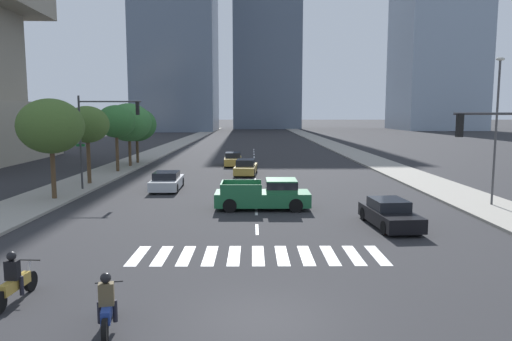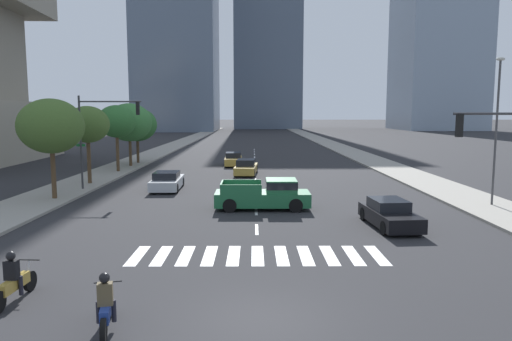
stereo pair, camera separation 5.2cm
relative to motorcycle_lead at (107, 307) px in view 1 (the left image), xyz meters
name	(u,v)px [view 1 (the left image)]	position (x,y,z in m)	size (l,w,h in m)	color
ground_plane	(261,322)	(3.77, 0.43, -0.58)	(800.00, 800.00, 0.00)	#28282B
sidewalk_east	(402,172)	(16.89, 30.43, -0.51)	(4.00, 260.00, 0.15)	gray
sidewalk_west	(107,173)	(-9.36, 30.43, -0.51)	(4.00, 260.00, 0.15)	gray
crosswalk_near	(258,255)	(3.77, 6.08, -0.58)	(9.45, 2.52, 0.01)	silver
lane_divider_center	(255,169)	(3.77, 34.08, -0.58)	(0.14, 50.00, 0.01)	silver
motorcycle_lead	(107,307)	(0.00, 0.00, 0.00)	(0.77, 2.05, 1.49)	black
motorcycle_trailing	(15,282)	(-3.14, 1.78, 0.00)	(0.70, 2.22, 1.49)	black
pickup_truck	(267,195)	(4.38, 14.72, 0.23)	(5.24, 2.09, 1.67)	#1E6038
sedan_gold_0	(246,167)	(2.99, 29.66, 0.03)	(2.06, 4.84, 1.35)	#B28E38
sedan_silver_1	(167,181)	(-2.41, 21.42, 0.01)	(1.98, 4.58, 1.29)	#B7BABF
sedan_gold_2	(233,160)	(1.58, 36.58, 0.05)	(1.87, 4.56, 1.38)	#B28E38
sedan_black_3	(390,214)	(10.01, 10.57, 0.01)	(2.05, 4.44, 1.28)	black
traffic_signal_far	(102,126)	(-6.66, 21.00, 3.89)	(4.50, 0.28, 6.35)	#333335
street_lamp_east	(497,121)	(17.19, 15.18, 4.29)	(0.50, 0.24, 8.22)	#3F3F42
street_tree_nearest	(51,126)	(-8.56, 17.36, 3.95)	(3.88, 3.88, 6.04)	#4C3823
street_tree_second	(87,125)	(-8.56, 23.59, 3.89)	(3.17, 3.17, 5.70)	#4C3823
street_tree_third	(116,122)	(-8.56, 30.96, 4.00)	(3.39, 3.39, 5.89)	#4C3823
street_tree_fourth	(129,122)	(-8.56, 35.31, 3.84)	(4.39, 4.39, 6.15)	#4C3823
street_tree_fifth	(137,125)	(-8.56, 38.35, 3.55)	(4.10, 4.10, 5.74)	#4C3823
office_tower_center_skyline	(267,10)	(8.70, 161.58, 41.18)	(23.31, 25.51, 84.59)	slate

